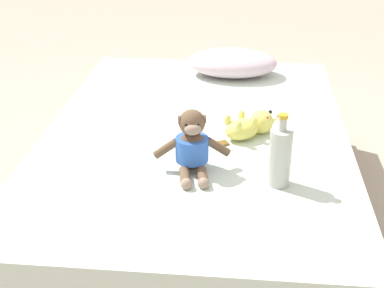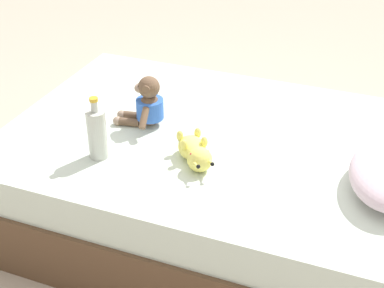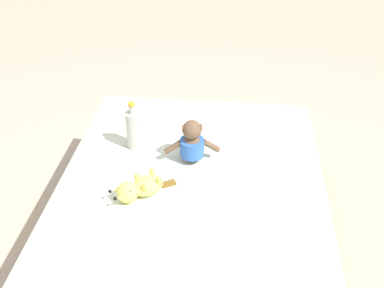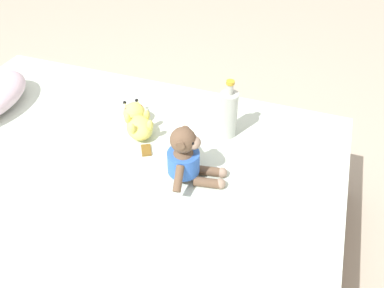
{
  "view_description": "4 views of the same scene",
  "coord_description": "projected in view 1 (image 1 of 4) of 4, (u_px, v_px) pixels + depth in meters",
  "views": [
    {
      "loc": [
        0.19,
        -2.14,
        1.48
      ],
      "look_at": [
        0.02,
        -0.33,
        0.57
      ],
      "focal_mm": 52.23,
      "sensor_mm": 36.0,
      "label": 1
    },
    {
      "loc": [
        1.95,
        0.62,
        1.71
      ],
      "look_at": [
        0.19,
        -0.06,
        0.53
      ],
      "focal_mm": 51.5,
      "sensor_mm": 36.0,
      "label": 2
    },
    {
      "loc": [
        -0.17,
        1.46,
        1.86
      ],
      "look_at": [
        0.02,
        -0.33,
        0.57
      ],
      "focal_mm": 41.62,
      "sensor_mm": 36.0,
      "label": 3
    },
    {
      "loc": [
        -0.99,
        -0.72,
        1.55
      ],
      "look_at": [
        0.13,
        -0.33,
        0.55
      ],
      "focal_mm": 36.62,
      "sensor_mm": 36.0,
      "label": 4
    }
  ],
  "objects": [
    {
      "name": "bed",
      "position": [
        196.0,
        178.0,
        2.48
      ],
      "size": [
        1.31,
        1.93,
        0.47
      ],
      "color": "brown",
      "rests_on": "ground_plane"
    },
    {
      "name": "plush_yellow_creature",
      "position": [
        250.0,
        125.0,
        2.3
      ],
      "size": [
        0.29,
        0.25,
        0.1
      ],
      "color": "#EAE066",
      "rests_on": "bed"
    },
    {
      "name": "plush_monkey",
      "position": [
        192.0,
        146.0,
        2.02
      ],
      "size": [
        0.29,
        0.24,
        0.24
      ],
      "color": "brown",
      "rests_on": "bed"
    },
    {
      "name": "ground_plane",
      "position": [
        196.0,
        222.0,
        2.59
      ],
      "size": [
        16.0,
        16.0,
        0.0
      ],
      "primitive_type": "plane",
      "color": "#B7A893"
    },
    {
      "name": "glass_bottle",
      "position": [
        280.0,
        157.0,
        1.93
      ],
      "size": [
        0.08,
        0.08,
        0.27
      ],
      "color": "#B7BCB2",
      "rests_on": "bed"
    },
    {
      "name": "pillow",
      "position": [
        232.0,
        63.0,
        2.96
      ],
      "size": [
        0.48,
        0.31,
        0.14
      ],
      "color": "silver",
      "rests_on": "bed"
    }
  ]
}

